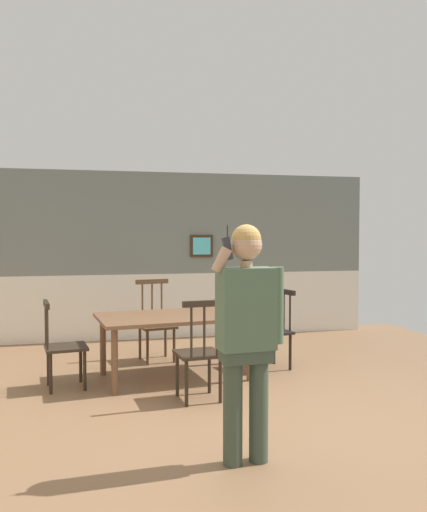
% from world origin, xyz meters
% --- Properties ---
extents(ground_plane, '(8.02, 8.02, 0.00)m').
position_xyz_m(ground_plane, '(0.00, 0.00, 0.00)').
color(ground_plane, '#846042').
extents(room_back_partition, '(6.32, 0.17, 2.62)m').
position_xyz_m(room_back_partition, '(0.00, 3.65, 1.26)').
color(room_back_partition, slate).
rests_on(room_back_partition, ground_plane).
extents(dining_table, '(1.83, 1.22, 0.72)m').
position_xyz_m(dining_table, '(-0.39, 1.27, 0.65)').
color(dining_table, brown).
rests_on(dining_table, ground_plane).
extents(chair_near_window, '(0.47, 0.47, 1.02)m').
position_xyz_m(chair_near_window, '(-0.28, 0.37, 0.49)').
color(chair_near_window, '#2D2319').
rests_on(chair_near_window, ground_plane).
extents(chair_by_doorway, '(0.49, 0.49, 0.94)m').
position_xyz_m(chair_by_doorway, '(-1.62, 1.11, 0.46)').
color(chair_by_doorway, '#2D2319').
rests_on(chair_by_doorway, ground_plane).
extents(chair_at_table_head, '(0.51, 0.51, 1.05)m').
position_xyz_m(chair_at_table_head, '(-0.50, 2.16, 0.49)').
color(chair_at_table_head, '#513823').
rests_on(chair_at_table_head, ground_plane).
extents(chair_opposite_corner, '(0.54, 0.54, 0.97)m').
position_xyz_m(chair_opposite_corner, '(0.85, 1.42, 0.47)').
color(chair_opposite_corner, black).
rests_on(chair_opposite_corner, ground_plane).
extents(person_figure, '(0.56, 0.25, 1.72)m').
position_xyz_m(person_figure, '(-0.23, -1.11, 1.00)').
color(person_figure, '#3A493A').
rests_on(person_figure, ground_plane).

